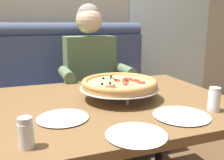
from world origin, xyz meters
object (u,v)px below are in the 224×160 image
at_px(plate_far_side, 136,133).
at_px(pizza, 119,84).
at_px(booth_bench, 76,104).
at_px(patio_chair, 139,65).
at_px(shaker_pepper_flakes, 26,135).
at_px(diner_main, 93,76).
at_px(plate_near_right, 181,114).
at_px(plate_near_left, 63,116).
at_px(shaker_oregano, 214,101).
at_px(dining_table, 112,115).

bearing_deg(plate_far_side, pizza, 76.01).
relative_size(booth_bench, patio_chair, 1.72).
height_order(booth_bench, shaker_pepper_flakes, booth_bench).
height_order(diner_main, shaker_pepper_flakes, diner_main).
xyz_separation_m(shaker_pepper_flakes, plate_near_right, (0.64, 0.06, -0.03)).
bearing_deg(plate_near_right, plate_far_side, -158.84).
distance_m(diner_main, plate_near_left, 0.93).
height_order(shaker_oregano, plate_near_left, shaker_oregano).
distance_m(pizza, shaker_pepper_flakes, 0.63).
relative_size(diner_main, plate_near_right, 5.11).
bearing_deg(shaker_oregano, booth_bench, 107.03).
xyz_separation_m(dining_table, plate_near_left, (-0.28, -0.16, 0.09)).
distance_m(diner_main, shaker_oregano, 1.05).
distance_m(plate_near_left, plate_far_side, 0.34).
xyz_separation_m(shaker_oregano, plate_far_side, (-0.45, -0.11, -0.04)).
height_order(diner_main, pizza, diner_main).
bearing_deg(plate_near_right, booth_bench, 99.29).
xyz_separation_m(dining_table, patio_chair, (1.18, 2.07, -0.12)).
relative_size(booth_bench, shaker_oregano, 13.02).
xyz_separation_m(plate_near_left, plate_near_right, (0.49, -0.15, -0.00)).
distance_m(pizza, patio_chair, 2.36).
relative_size(pizza, plate_far_side, 1.87).
bearing_deg(plate_near_left, plate_far_side, -48.63).
bearing_deg(patio_chair, diner_main, -128.36).
relative_size(booth_bench, shaker_pepper_flakes, 14.03).
bearing_deg(pizza, shaker_oregano, -44.15).
bearing_deg(plate_near_left, shaker_pepper_flakes, -125.50).
height_order(dining_table, pizza, pizza).
relative_size(pizza, patio_chair, 0.49).
bearing_deg(patio_chair, plate_near_left, -123.31).
xyz_separation_m(shaker_oregano, plate_near_right, (-0.18, -0.01, -0.04)).
distance_m(plate_near_left, patio_chair, 2.68).
distance_m(shaker_pepper_flakes, plate_near_right, 0.65).
height_order(pizza, plate_far_side, pizza).
xyz_separation_m(pizza, shaker_oregano, (0.34, -0.33, -0.03)).
bearing_deg(dining_table, booth_bench, 90.00).
xyz_separation_m(plate_near_right, patio_chair, (0.97, 2.38, -0.21)).
bearing_deg(pizza, shaker_pepper_flakes, -140.88).
bearing_deg(shaker_pepper_flakes, plate_near_left, 54.50).
height_order(plate_near_left, plate_near_right, same).
distance_m(booth_bench, dining_table, 0.99).
height_order(diner_main, plate_near_left, diner_main).
bearing_deg(dining_table, plate_near_right, -56.44).
height_order(pizza, shaker_pepper_flakes, pizza).
xyz_separation_m(diner_main, shaker_pepper_flakes, (-0.53, -1.07, 0.06)).
height_order(pizza, patio_chair, patio_chair).
height_order(dining_table, plate_near_left, plate_near_left).
height_order(diner_main, plate_far_side, diner_main).
relative_size(diner_main, plate_near_left, 5.71).
bearing_deg(plate_far_side, dining_table, 81.86).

